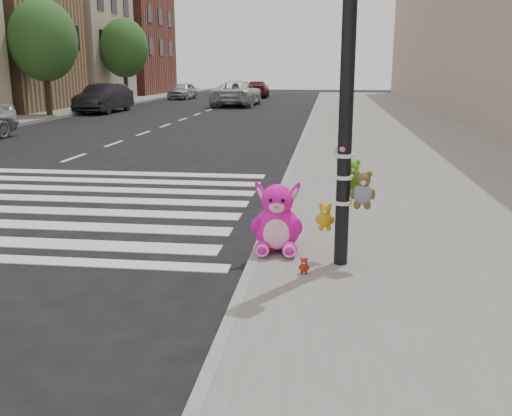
% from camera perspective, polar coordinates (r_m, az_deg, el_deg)
% --- Properties ---
extents(ground, '(120.00, 120.00, 0.00)m').
position_cam_1_polar(ground, '(5.84, -18.29, -11.34)').
color(ground, black).
rests_on(ground, ground).
extents(sidewalk_near, '(7.00, 80.00, 0.14)m').
position_cam_1_polar(sidewalk_near, '(15.14, 17.04, 4.36)').
color(sidewalk_near, slate).
rests_on(sidewalk_near, ground).
extents(curb_edge, '(0.12, 80.00, 0.15)m').
position_cam_1_polar(curb_edge, '(14.94, 3.86, 4.82)').
color(curb_edge, gray).
rests_on(curb_edge, ground).
extents(bld_far_c, '(6.00, 8.00, 8.00)m').
position_cam_1_polar(bld_far_c, '(35.61, -23.86, 15.31)').
color(bld_far_c, '#8E6E4C').
rests_on(bld_far_c, ground).
extents(bld_far_d, '(6.00, 8.00, 10.00)m').
position_cam_1_polar(bld_far_d, '(43.66, -17.76, 16.66)').
color(bld_far_d, '#B8A48D').
rests_on(bld_far_d, ground).
extents(bld_far_e, '(6.00, 10.00, 9.00)m').
position_cam_1_polar(bld_far_e, '(53.84, -12.68, 15.79)').
color(bld_far_e, brown).
rests_on(bld_far_e, ground).
extents(signal_pole, '(0.69, 0.50, 4.00)m').
position_cam_1_polar(signal_pole, '(6.58, 9.19, 8.11)').
color(signal_pole, black).
rests_on(signal_pole, sidewalk_near).
extents(tree_far_b, '(3.20, 3.20, 5.44)m').
position_cam_1_polar(tree_far_b, '(30.02, -20.49, 15.41)').
color(tree_far_b, '#382619').
rests_on(tree_far_b, sidewalk_far).
extents(tree_far_c, '(3.20, 3.20, 5.44)m').
position_cam_1_polar(tree_far_c, '(40.13, -13.06, 15.31)').
color(tree_far_c, '#382619').
rests_on(tree_far_c, sidewalk_far).
extents(pink_bunny, '(0.65, 0.69, 0.92)m').
position_cam_1_polar(pink_bunny, '(7.19, 2.11, -1.48)').
color(pink_bunny, '#F114B6').
rests_on(pink_bunny, sidewalk_near).
extents(red_teddy, '(0.13, 0.09, 0.19)m').
position_cam_1_polar(red_teddy, '(6.51, 4.84, -5.76)').
color(red_teddy, '#AD2311').
rests_on(red_teddy, sidewalk_near).
extents(car_dark_far, '(1.76, 4.75, 1.55)m').
position_cam_1_polar(car_dark_far, '(32.72, -14.94, 10.56)').
color(car_dark_far, black).
rests_on(car_dark_far, ground).
extents(car_white_near, '(2.70, 5.71, 1.58)m').
position_cam_1_polar(car_white_near, '(37.30, -1.92, 11.39)').
color(car_white_near, silver).
rests_on(car_white_near, ground).
extents(car_maroon_near, '(2.10, 4.62, 1.31)m').
position_cam_1_polar(car_maroon_near, '(47.73, 0.13, 11.78)').
color(car_maroon_near, '#511722').
rests_on(car_maroon_near, ground).
extents(car_silver_deep, '(1.84, 3.88, 1.28)m').
position_cam_1_polar(car_silver_deep, '(45.55, -7.34, 11.55)').
color(car_silver_deep, '#B8B7BD').
rests_on(car_silver_deep, ground).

